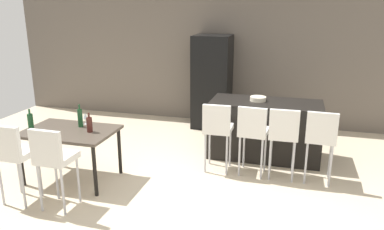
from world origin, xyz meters
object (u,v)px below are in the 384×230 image
bar_chair_middle (253,130)px  wine_glass_middle (85,116)px  refrigerator (212,82)px  wine_bottle_left (30,121)px  bar_chair_far (321,135)px  fruit_bowl (258,99)px  dining_chair_far (53,156)px  dining_table (70,135)px  wine_bottle_far (89,124)px  wine_bottle_right (80,118)px  bar_chair_left (218,127)px  kitchen_island (265,129)px  bar_chair_right (284,132)px  dining_chair_near (13,151)px

bar_chair_middle → wine_glass_middle: bar_chair_middle is taller
refrigerator → wine_bottle_left: bearing=-121.9°
bar_chair_far → fruit_bowl: 1.27m
dining_chair_far → dining_table: bearing=109.6°
dining_table → wine_bottle_far: (0.31, 0.01, 0.18)m
bar_chair_middle → wine_bottle_right: (-2.36, -0.64, 0.17)m
bar_chair_far → wine_glass_middle: 3.32m
bar_chair_left → dining_chair_far: (-1.64, -1.60, 0.00)m
kitchen_island → bar_chair_middle: 0.82m
bar_chair_right → wine_bottle_right: size_ratio=3.22×
bar_chair_right → dining_table: size_ratio=0.85×
wine_bottle_far → fruit_bowl: wine_bottle_far is taller
kitchen_island → bar_chair_middle: (-0.11, -0.78, 0.24)m
bar_chair_right → dining_table: 2.97m
dining_table → bar_chair_right: bearing=16.1°
wine_bottle_right → bar_chair_middle: bearing=15.3°
refrigerator → bar_chair_right: bearing=-54.7°
wine_bottle_far → bar_chair_far: bearing=15.0°
bar_chair_far → wine_bottle_left: bar_chair_far is taller
bar_chair_right → wine_bottle_left: bar_chair_right is taller
dining_table → fruit_bowl: 2.92m
wine_bottle_left → wine_glass_middle: wine_bottle_left is taller
kitchen_island → wine_bottle_right: (-2.47, -1.43, 0.41)m
wine_bottle_far → wine_bottle_right: wine_bottle_right is taller
bar_chair_far → wine_bottle_right: size_ratio=3.22×
bar_chair_right → wine_glass_middle: 2.83m
wine_bottle_far → fruit_bowl: bearing=37.8°
wine_bottle_far → wine_bottle_left: 0.85m
kitchen_island → bar_chair_far: (0.81, -0.78, 0.24)m
bar_chair_right → refrigerator: 2.59m
kitchen_island → refrigerator: size_ratio=0.95×
bar_chair_left → fruit_bowl: size_ratio=4.09×
dining_table → refrigerator: size_ratio=0.67×
bar_chair_right → dining_chair_far: same height
bar_chair_left → bar_chair_middle: same height
bar_chair_middle → wine_bottle_far: size_ratio=3.91×
wine_bottle_right → fruit_bowl: 2.75m
bar_chair_left → wine_bottle_right: wine_bottle_right is taller
bar_chair_middle → bar_chair_far: same height
bar_chair_right → dining_chair_near: bearing=-153.0°
fruit_bowl → bar_chair_far: bearing=-40.5°
bar_chair_left → wine_bottle_far: bearing=-153.1°
wine_glass_middle → dining_chair_far: bearing=-79.5°
bar_chair_middle → bar_chair_right: size_ratio=1.00×
dining_chair_near → bar_chair_left: bearing=36.1°
bar_chair_left → dining_chair_far: bearing=-135.7°
wine_bottle_right → wine_glass_middle: size_ratio=1.87×
refrigerator → wine_bottle_right: bearing=-115.1°
bar_chair_middle → bar_chair_right: 0.42m
kitchen_island → bar_chair_far: bar_chair_far is taller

